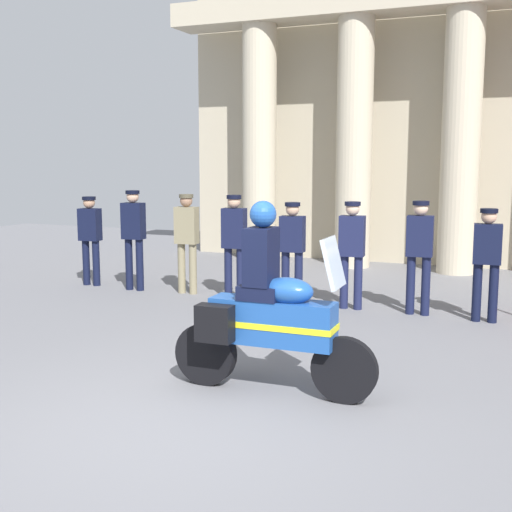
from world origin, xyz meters
TOP-DOWN VIEW (x-y plane):
  - ground_plane at (0.00, 0.00)m, footprint 28.00×28.00m
  - colonnade_backdrop at (0.34, 9.59)m, footprint 10.32×1.60m
  - officer_in_row_0 at (-4.60, 5.14)m, footprint 0.40×0.25m
  - officer_in_row_1 at (-3.62, 5.06)m, footprint 0.40×0.25m
  - officer_in_row_2 at (-2.62, 5.15)m, footprint 0.40×0.25m
  - officer_in_row_3 at (-1.68, 5.05)m, footprint 0.40×0.25m
  - officer_in_row_4 at (-0.66, 5.01)m, footprint 0.40×0.25m
  - officer_in_row_5 at (0.28, 5.07)m, footprint 0.40×0.25m
  - officer_in_row_6 at (1.29, 5.08)m, footprint 0.40×0.25m
  - officer_in_row_7 at (2.24, 4.99)m, footprint 0.40×0.25m
  - motorcycle_with_rider at (0.44, 1.12)m, footprint 2.09×0.71m

SIDE VIEW (x-z plane):
  - ground_plane at x=0.00m, z-range 0.00..0.00m
  - motorcycle_with_rider at x=0.44m, z-range -0.16..1.74m
  - officer_in_row_7 at x=2.24m, z-range 0.15..1.76m
  - officer_in_row_0 at x=-4.60m, z-range 0.15..1.77m
  - officer_in_row_4 at x=-0.66m, z-range 0.15..1.77m
  - officer_in_row_5 at x=0.28m, z-range 0.15..1.80m
  - officer_in_row_6 at x=1.29m, z-range 0.15..1.84m
  - officer_in_row_2 at x=-2.62m, z-range 0.15..1.86m
  - officer_in_row_3 at x=-1.68m, z-range 0.15..1.87m
  - officer_in_row_1 at x=-3.62m, z-range 0.16..1.91m
  - colonnade_backdrop at x=0.34m, z-range 0.17..6.28m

